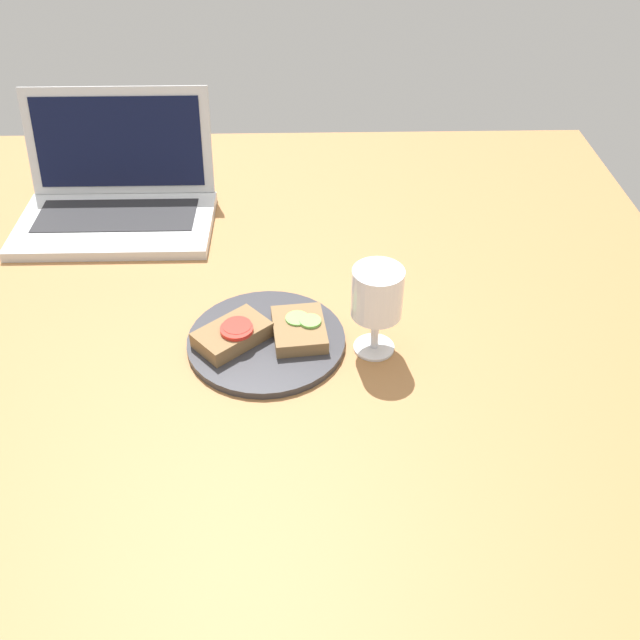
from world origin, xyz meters
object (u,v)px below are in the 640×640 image
Objects in this scene: plate at (266,341)px; sandwich_with_cucumber at (299,329)px; sandwich_with_tomato at (233,334)px; wine_glass at (377,298)px; laptop at (117,199)px.

plate is 2.22× the size of sandwich_with_cucumber.
sandwich_with_tomato is 0.87× the size of wine_glass.
plate is 5.26cm from sandwich_with_tomato.
sandwich_with_tomato is at bearing -172.46° from plate.
wine_glass is (16.07, -1.44, 8.91)cm from plate.
laptop is (-34.10, 36.81, 1.98)cm from sandwich_with_cucumber.
laptop reaches higher than plate.
sandwich_with_cucumber is 50.22cm from laptop.
wine_glass is (20.89, -0.80, 6.91)cm from sandwich_with_tomato.
plate is 1.93× the size of sandwich_with_tomato.
sandwich_with_tomato is (-9.81, -1.27, 0.32)cm from sandwich_with_cucumber.
sandwich_with_tomato is 22.02cm from wine_glass.
laptop is at bearing 132.82° from sandwich_with_cucumber.
wine_glass reaches higher than plate.
sandwich_with_cucumber is 0.30× the size of laptop.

